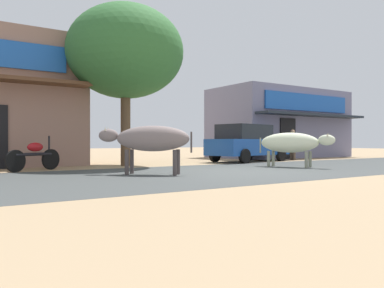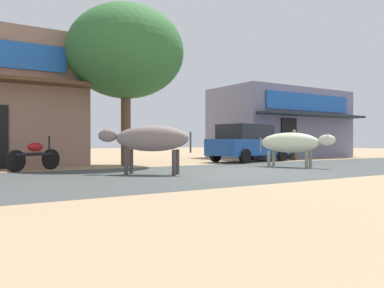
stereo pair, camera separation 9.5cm
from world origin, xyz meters
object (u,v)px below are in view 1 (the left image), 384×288
object	(u,v)px
parked_hatchback_car	(247,143)
cow_near_brown	(150,139)
roadside_tree	(125,52)
cow_far_dark	(291,143)
parked_motorcycle	(35,155)
pedestrian_by_shop	(293,142)

from	to	relation	value
parked_hatchback_car	cow_near_brown	world-z (taller)	parked_hatchback_car
roadside_tree	parked_hatchback_car	size ratio (longest dim) A/B	1.35
roadside_tree	cow_far_dark	distance (m)	6.86
parked_hatchback_car	cow_far_dark	bearing A→B (deg)	-108.04
cow_near_brown	cow_far_dark	bearing A→B (deg)	0.27
parked_hatchback_car	parked_motorcycle	bearing A→B (deg)	-176.71
parked_hatchback_car	cow_near_brown	xyz separation A→B (m)	(-6.73, -3.67, 0.12)
roadside_tree	pedestrian_by_shop	distance (m)	9.24
parked_motorcycle	parked_hatchback_car	bearing A→B (deg)	3.29
roadside_tree	pedestrian_by_shop	xyz separation A→B (m)	(8.61, -0.29, -3.34)
parked_motorcycle	cow_far_dark	xyz separation A→B (m)	(7.88, -3.12, 0.37)
cow_near_brown	roadside_tree	bearing A→B (deg)	75.68
roadside_tree	cow_near_brown	world-z (taller)	roadside_tree
roadside_tree	parked_hatchback_car	world-z (taller)	roadside_tree
roadside_tree	pedestrian_by_shop	size ratio (longest dim) A/B	4.02
cow_far_dark	pedestrian_by_shop	xyz separation A→B (m)	(4.07, 3.61, 0.01)
parked_motorcycle	cow_near_brown	distance (m)	3.95
roadside_tree	parked_hatchback_car	xyz separation A→B (m)	(5.72, -0.26, -3.36)
parked_motorcycle	pedestrian_by_shop	world-z (taller)	pedestrian_by_shop
roadside_tree	cow_far_dark	bearing A→B (deg)	-40.68
cow_near_brown	pedestrian_by_shop	bearing A→B (deg)	20.71
roadside_tree	parked_motorcycle	size ratio (longest dim) A/B	3.38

